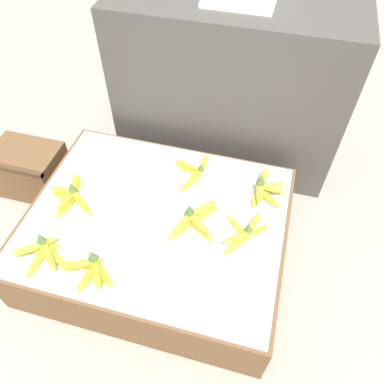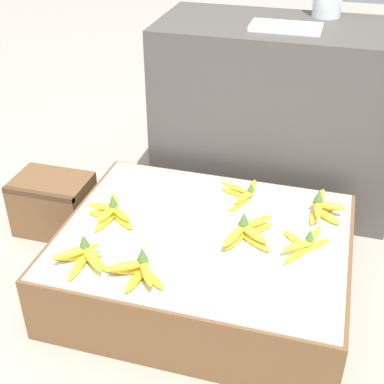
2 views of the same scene
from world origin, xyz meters
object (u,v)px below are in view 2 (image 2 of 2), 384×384
object	(u,v)px
banana_bunch_front_midleft	(138,271)
banana_bunch_middle_left	(111,212)
wooden_crate	(54,204)
banana_bunch_back_midright	(244,193)
banana_bunch_front_left	(84,257)
foam_tray_white	(286,27)
banana_bunch_back_right	(322,207)
banana_bunch_middle_right	(305,244)
banana_bunch_middle_midright	(248,232)

from	to	relation	value
banana_bunch_front_midleft	banana_bunch_middle_left	size ratio (longest dim) A/B	0.94
wooden_crate	banana_bunch_back_midright	xyz separation A→B (m)	(0.83, 0.06, 0.17)
banana_bunch_back_midright	banana_bunch_middle_left	bearing A→B (deg)	-148.53
banana_bunch_front_left	banana_bunch_front_midleft	size ratio (longest dim) A/B	1.03
foam_tray_white	banana_bunch_back_right	bearing A→B (deg)	-61.62
banana_bunch_middle_right	banana_bunch_back_right	bearing A→B (deg)	80.64
banana_bunch_front_midleft	foam_tray_white	bearing A→B (deg)	73.39
banana_bunch_front_left	wooden_crate	bearing A→B (deg)	129.39
banana_bunch_middle_left	wooden_crate	bearing A→B (deg)	150.77
banana_bunch_back_midright	foam_tray_white	bearing A→B (deg)	81.84
banana_bunch_middle_right	banana_bunch_middle_left	bearing A→B (deg)	-179.25
banana_bunch_front_midleft	wooden_crate	bearing A→B (deg)	140.04
banana_bunch_middle_midright	banana_bunch_back_midright	xyz separation A→B (m)	(-0.07, 0.27, -0.01)
banana_bunch_middle_left	banana_bunch_back_midright	world-z (taller)	banana_bunch_middle_left
banana_bunch_middle_midright	banana_bunch_middle_right	bearing A→B (deg)	0.16
banana_bunch_front_midleft	banana_bunch_middle_right	xyz separation A→B (m)	(0.50, 0.30, -0.01)
banana_bunch_back_midright	foam_tray_white	world-z (taller)	foam_tray_white
wooden_crate	banana_bunch_back_midright	size ratio (longest dim) A/B	1.28
banana_bunch_back_midright	banana_bunch_middle_midright	bearing A→B (deg)	-76.03
banana_bunch_front_left	banana_bunch_middle_left	distance (m)	0.27
banana_bunch_front_midleft	banana_bunch_back_right	xyz separation A→B (m)	(0.54, 0.53, -0.00)
banana_bunch_middle_left	banana_bunch_back_right	bearing A→B (deg)	18.00
banana_bunch_middle_left	banana_bunch_middle_midright	world-z (taller)	banana_bunch_middle_midright
banana_bunch_middle_midright	foam_tray_white	distance (m)	0.87
banana_bunch_middle_left	banana_bunch_back_midright	bearing A→B (deg)	31.47
wooden_crate	foam_tray_white	size ratio (longest dim) A/B	1.13
banana_bunch_front_left	banana_bunch_middle_midright	world-z (taller)	banana_bunch_middle_midright
banana_bunch_front_midleft	banana_bunch_back_midright	xyz separation A→B (m)	(0.23, 0.56, -0.01)
foam_tray_white	banana_bunch_front_midleft	bearing A→B (deg)	-106.61
banana_bunch_front_left	banana_bunch_middle_right	world-z (taller)	banana_bunch_front_left
banana_bunch_middle_left	banana_bunch_middle_right	size ratio (longest dim) A/B	1.08
wooden_crate	banana_bunch_back_midright	distance (m)	0.84
banana_bunch_front_left	banana_bunch_back_midright	xyz separation A→B (m)	(0.43, 0.54, -0.00)
banana_bunch_middle_left	banana_bunch_middle_midright	size ratio (longest dim) A/B	1.01
banana_bunch_middle_left	banana_bunch_back_right	xyz separation A→B (m)	(0.75, 0.24, -0.00)
banana_bunch_middle_right	banana_bunch_back_midright	size ratio (longest dim) A/B	0.87
banana_bunch_middle_midright	banana_bunch_back_right	distance (m)	0.34
wooden_crate	banana_bunch_front_left	world-z (taller)	banana_bunch_front_left
foam_tray_white	banana_bunch_front_left	bearing A→B (deg)	-117.16
banana_bunch_front_left	banana_bunch_back_right	bearing A→B (deg)	34.72
banana_bunch_middle_right	banana_bunch_back_right	world-z (taller)	banana_bunch_back_right
wooden_crate	banana_bunch_middle_right	bearing A→B (deg)	-10.46
banana_bunch_front_left	banana_bunch_front_midleft	xyz separation A→B (m)	(0.20, -0.02, 0.00)
banana_bunch_middle_left	banana_bunch_middle_right	world-z (taller)	banana_bunch_middle_left
banana_bunch_middle_midright	banana_bunch_front_left	bearing A→B (deg)	-151.14
banana_bunch_front_midleft	banana_bunch_back_right	distance (m)	0.76
banana_bunch_back_midright	banana_bunch_back_right	world-z (taller)	banana_bunch_back_right
banana_bunch_front_left	banana_bunch_back_right	distance (m)	0.90
banana_bunch_middle_midright	banana_bunch_back_midright	world-z (taller)	banana_bunch_middle_midright
wooden_crate	banana_bunch_middle_right	world-z (taller)	banana_bunch_middle_right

